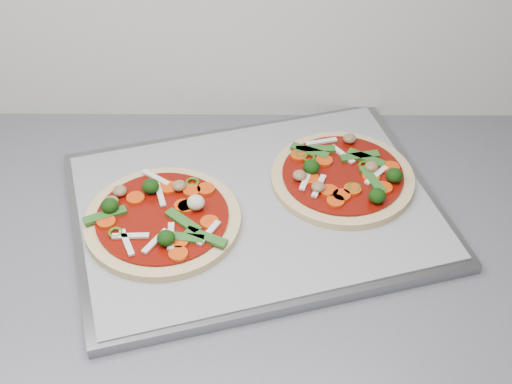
{
  "coord_description": "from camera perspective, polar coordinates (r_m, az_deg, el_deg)",
  "views": [
    {
      "loc": [
        0.42,
        0.63,
        1.59
      ],
      "look_at": [
        0.42,
        1.37,
        0.93
      ],
      "focal_mm": 50.0,
      "sensor_mm": 36.0,
      "label": 1
    }
  ],
  "objects": [
    {
      "name": "pizza_left",
      "position": [
        0.97,
        -7.51,
        -2.12
      ],
      "size": [
        0.28,
        0.28,
        0.04
      ],
      "rotation": [
        0.0,
        0.0,
        0.42
      ],
      "color": "#DAB479",
      "rests_on": "parchment"
    },
    {
      "name": "pizza_right",
      "position": [
        1.03,
        6.98,
        1.26
      ],
      "size": [
        0.26,
        0.26,
        0.03
      ],
      "rotation": [
        0.0,
        0.0,
        0.34
      ],
      "color": "#DAB479",
      "rests_on": "parchment"
    },
    {
      "name": "baking_tray",
      "position": [
        1.0,
        -0.03,
        -1.41
      ],
      "size": [
        0.58,
        0.49,
        0.02
      ],
      "primitive_type": "cube",
      "rotation": [
        0.0,
        0.0,
        0.27
      ],
      "color": "gray",
      "rests_on": "countertop"
    },
    {
      "name": "parchment",
      "position": [
        0.99,
        -0.03,
        -1.03
      ],
      "size": [
        0.56,
        0.47,
        0.0
      ],
      "primitive_type": "cube",
      "rotation": [
        0.0,
        0.0,
        0.29
      ],
      "color": "#95959A",
      "rests_on": "baking_tray"
    }
  ]
}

